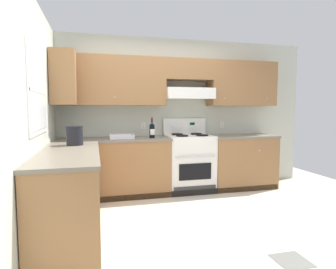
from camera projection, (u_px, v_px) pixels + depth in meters
The scene contains 11 objects.
ground_plane at pixel (179, 221), 3.53m from camera, with size 7.04×7.04×0.00m, color beige.
floor_accent_tile at pixel (292, 260), 2.61m from camera, with size 0.30×0.30×0.01m, color slate.
wall_back at pixel (177, 102), 4.97m from camera, with size 4.68×0.57×2.55m.
wall_left at pixel (37, 111), 3.24m from camera, with size 0.47×4.00×2.55m.
counter_back_run at pixel (168, 165), 4.73m from camera, with size 3.60×0.65×0.91m.
counter_left_run at pixel (70, 192), 3.18m from camera, with size 0.63×1.91×0.91m.
stove at pixel (189, 162), 4.83m from camera, with size 0.76×0.62×1.20m.
wine_bottle at pixel (152, 130), 4.53m from camera, with size 0.08×0.08×0.32m.
bowl at pixel (122, 137), 4.47m from camera, with size 0.37×0.27×0.06m.
bucket at pixel (75, 135), 3.63m from camera, with size 0.22×0.22×0.24m.
paper_towel_roll at pixel (70, 136), 4.33m from camera, with size 0.14×0.14×0.10m.
Camera 1 is at (-0.97, -3.28, 1.37)m, focal length 30.98 mm.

